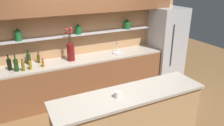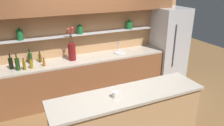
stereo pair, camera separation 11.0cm
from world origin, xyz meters
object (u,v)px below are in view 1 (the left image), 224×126
at_px(refrigerator, 167,45).
at_px(bottle_wine_1, 16,65).
at_px(bottle_oil_5, 30,65).
at_px(sink_fixture, 118,52).
at_px(bottle_sauce_4, 43,63).
at_px(coffee_mug, 117,94).
at_px(bottle_wine_0, 29,59).
at_px(bottle_oil_3, 23,66).
at_px(flower_vase, 71,51).
at_px(bottle_wine_6, 9,64).
at_px(bottle_oil_2, 39,59).

xyz_separation_m(refrigerator, bottle_wine_1, (-3.61, -0.05, 0.10)).
bearing_deg(bottle_oil_5, sink_fixture, 3.76).
height_order(bottle_sauce_4, bottle_oil_5, bottle_oil_5).
distance_m(bottle_wine_1, bottle_sauce_4, 0.48).
bearing_deg(bottle_wine_1, bottle_oil_5, -6.78).
height_order(bottle_sauce_4, coffee_mug, coffee_mug).
distance_m(bottle_wine_0, bottle_wine_1, 0.37).
xyz_separation_m(bottle_wine_0, coffee_mug, (0.92, -2.12, 0.03)).
relative_size(sink_fixture, bottle_oil_5, 1.26).
bearing_deg(bottle_wine_0, bottle_oil_3, -114.27).
bearing_deg(flower_vase, refrigerator, -1.19).
xyz_separation_m(bottle_oil_3, bottle_oil_5, (0.13, 0.01, -0.00)).
bearing_deg(sink_fixture, bottle_wine_6, 179.71).
bearing_deg(bottle_sauce_4, bottle_oil_3, -174.37).
height_order(refrigerator, bottle_sauce_4, refrigerator).
height_order(refrigerator, coffee_mug, refrigerator).
bearing_deg(bottle_oil_3, bottle_wine_0, 65.73).
bearing_deg(bottle_wine_1, refrigerator, 0.82).
height_order(flower_vase, bottle_oil_2, flower_vase).
height_order(bottle_oil_3, bottle_sauce_4, bottle_oil_3).
xyz_separation_m(flower_vase, coffee_mug, (0.09, -1.96, -0.07)).
distance_m(bottle_wine_0, bottle_oil_3, 0.34).
relative_size(bottle_wine_1, bottle_wine_6, 1.04).
xyz_separation_m(refrigerator, sink_fixture, (-1.39, 0.05, -0.00)).
xyz_separation_m(sink_fixture, bottle_wine_1, (-2.22, -0.10, 0.10)).
xyz_separation_m(bottle_oil_2, bottle_oil_3, (-0.33, -0.30, -0.00)).
xyz_separation_m(sink_fixture, bottle_oil_2, (-1.78, 0.16, 0.07)).
bearing_deg(bottle_oil_2, bottle_oil_3, -138.01).
height_order(bottle_wine_6, coffee_mug, bottle_wine_6).
distance_m(bottle_sauce_4, bottle_oil_5, 0.24).
bearing_deg(bottle_oil_2, bottle_wine_1, -149.94).
bearing_deg(flower_vase, bottle_wine_6, 179.60).
bearing_deg(bottle_wine_1, bottle_sauce_4, -0.51).
height_order(refrigerator, bottle_oil_3, refrigerator).
bearing_deg(flower_vase, bottle_wine_1, -174.51).
height_order(flower_vase, bottle_wine_6, flower_vase).
bearing_deg(bottle_wine_6, bottle_oil_3, -34.09).
distance_m(refrigerator, bottle_sauce_4, 3.13).
bearing_deg(coffee_mug, bottle_wine_0, 113.39).
bearing_deg(bottle_wine_0, bottle_sauce_4, -50.22).
bearing_deg(refrigerator, bottle_sauce_4, -178.97).
bearing_deg(bottle_oil_5, refrigerator, 1.37).
relative_size(sink_fixture, bottle_wine_0, 0.91).
relative_size(bottle_wine_0, bottle_oil_3, 1.33).
bearing_deg(bottle_wine_0, bottle_wine_6, -156.73).
bearing_deg(refrigerator, coffee_mug, -142.01).
xyz_separation_m(flower_vase, bottle_sauce_4, (-0.60, -0.11, -0.14)).
height_order(flower_vase, sink_fixture, flower_vase).
bearing_deg(bottle_oil_5, coffee_mug, -63.01).
height_order(bottle_oil_2, bottle_sauce_4, bottle_oil_2).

